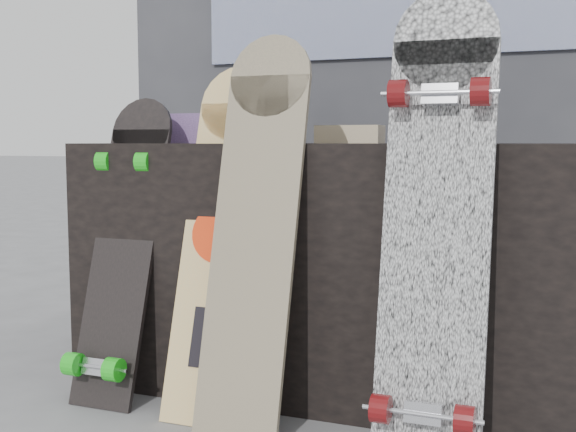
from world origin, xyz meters
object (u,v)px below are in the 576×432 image
at_px(longboard_geisha, 222,228).
at_px(longboard_celtic, 256,218).
at_px(longboard_cascadia, 436,215).
at_px(skateboard_dark, 122,243).
at_px(vendor_table, 330,267).

relative_size(longboard_geisha, longboard_celtic, 0.93).
distance_m(longboard_geisha, longboard_cascadia, 0.67).
xyz_separation_m(longboard_cascadia, skateboard_dark, (-1.00, 0.10, -0.13)).
xyz_separation_m(vendor_table, skateboard_dark, (-0.59, -0.31, 0.09)).
xyz_separation_m(longboard_geisha, skateboard_dark, (-0.34, -0.01, -0.06)).
bearing_deg(longboard_cascadia, longboard_celtic, 176.21).
height_order(vendor_table, longboard_cascadia, longboard_cascadia).
bearing_deg(longboard_celtic, skateboard_dark, 172.22).
distance_m(longboard_geisha, skateboard_dark, 0.35).
bearing_deg(longboard_celtic, vendor_table, 75.79).
distance_m(vendor_table, longboard_celtic, 0.43).
height_order(vendor_table, longboard_celtic, longboard_celtic).
height_order(vendor_table, skateboard_dark, skateboard_dark).
bearing_deg(skateboard_dark, vendor_table, 27.82).
xyz_separation_m(vendor_table, longboard_geisha, (-0.24, -0.30, 0.15)).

